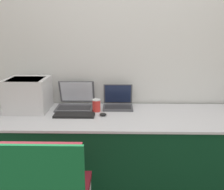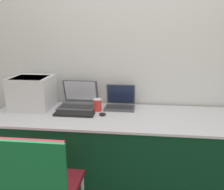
% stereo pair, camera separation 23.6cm
% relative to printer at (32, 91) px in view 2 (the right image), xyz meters
% --- Properties ---
extents(wall_back, '(8.00, 0.05, 2.60)m').
position_rel_printer_xyz_m(wall_back, '(0.96, 0.29, 0.39)').
color(wall_back, silver).
rests_on(wall_back, ground_plane).
extents(table, '(2.51, 0.77, 0.74)m').
position_rel_printer_xyz_m(table, '(0.96, -0.14, -0.54)').
color(table, '#0C381E').
rests_on(table, ground_plane).
extents(printer, '(0.38, 0.36, 0.31)m').
position_rel_printer_xyz_m(printer, '(0.00, 0.00, 0.00)').
color(printer, silver).
rests_on(printer, table).
extents(laptop_left, '(0.36, 0.34, 0.25)m').
position_rel_printer_xyz_m(laptop_left, '(0.43, 0.10, -0.11)').
color(laptop_left, '#4C4C51').
rests_on(laptop_left, table).
extents(laptop_right, '(0.29, 0.25, 0.22)m').
position_rel_printer_xyz_m(laptop_right, '(0.85, 0.11, -0.12)').
color(laptop_right, '#4C4C51').
rests_on(laptop_right, table).
extents(external_keyboard, '(0.36, 0.13, 0.02)m').
position_rel_printer_xyz_m(external_keyboard, '(0.46, -0.17, -0.16)').
color(external_keyboard, black).
rests_on(external_keyboard, table).
extents(coffee_cup, '(0.08, 0.08, 0.12)m').
position_rel_printer_xyz_m(coffee_cup, '(0.65, -0.02, -0.11)').
color(coffee_cup, red).
rests_on(coffee_cup, table).
extents(mouse, '(0.06, 0.05, 0.03)m').
position_rel_printer_xyz_m(mouse, '(0.72, -0.16, -0.15)').
color(mouse, black).
rests_on(mouse, table).
extents(chair, '(0.48, 0.49, 0.90)m').
position_rel_printer_xyz_m(chair, '(0.43, -1.00, -0.35)').
color(chair, maroon).
rests_on(chair, ground_plane).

